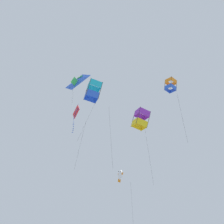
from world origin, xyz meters
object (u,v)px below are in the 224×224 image
Objects in this scene: kite_diamond_far_centre at (76,112)px; kite_box_highest at (141,119)px; kite_box_upper_right at (93,91)px; kite_fish_mid_left at (120,175)px; kite_delta_near_left at (77,82)px; kite_box_low_drifter at (171,85)px.

kite_diamond_far_centre is 0.83× the size of kite_box_highest.
kite_fish_mid_left is (8.13, -4.77, -6.08)m from kite_box_upper_right.
kite_box_upper_right reaches higher than kite_box_highest.
kite_box_highest is (4.89, -6.26, -0.32)m from kite_box_upper_right.
kite_delta_near_left is at bearing 79.76° from kite_fish_mid_left.
kite_box_upper_right is 8.63m from kite_delta_near_left.
kite_fish_mid_left is at bearing -33.29° from kite_box_upper_right.
kite_fish_mid_left is at bearing -7.28° from kite_box_low_drifter.
kite_box_upper_right is at bearing 130.29° from kite_fish_mid_left.
kite_fish_mid_left is at bearing 19.32° from kite_box_highest.
kite_fish_mid_left is at bearing -114.28° from kite_delta_near_left.
kite_box_upper_right is 0.83× the size of kite_delta_near_left.
kite_box_low_drifter reaches higher than kite_diamond_far_centre.
kite_diamond_far_centre is 0.90× the size of kite_box_upper_right.
kite_box_low_drifter is at bearing -168.94° from kite_delta_near_left.
kite_diamond_far_centre is 5.64m from kite_delta_near_left.
kite_box_highest is (0.33, -7.19, 0.02)m from kite_diamond_far_centre.
kite_box_low_drifter reaches higher than kite_box_upper_right.
kite_box_highest is at bearing -174.61° from kite_fish_mid_left.
kite_box_low_drifter is (-8.89, -2.22, 7.18)m from kite_fish_mid_left.
kite_delta_near_left reaches higher than kite_diamond_far_centre.
kite_box_low_drifter is 5.87m from kite_box_highest.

